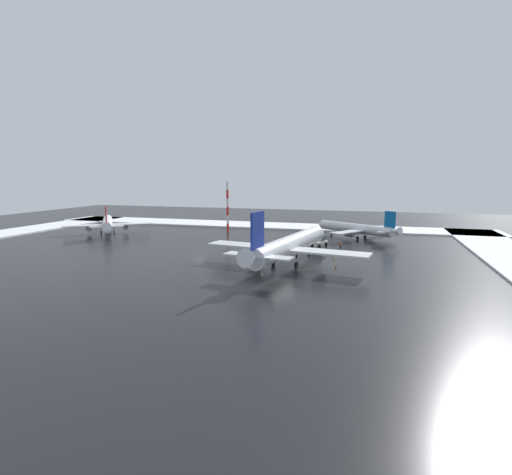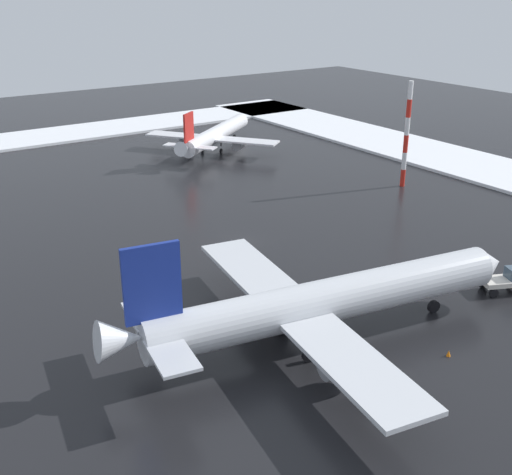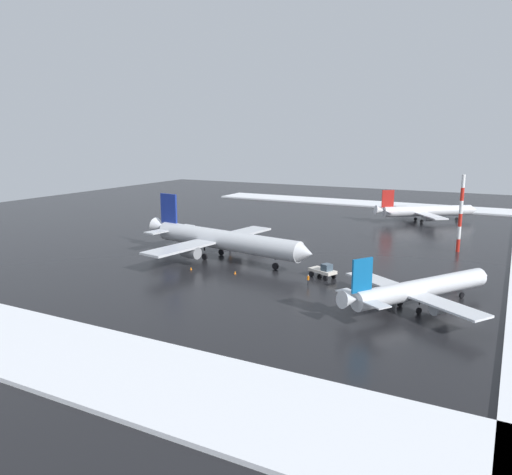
{
  "view_description": "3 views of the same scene",
  "coord_description": "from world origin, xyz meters",
  "px_view_note": "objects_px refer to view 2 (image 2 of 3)",
  "views": [
    {
      "loc": [
        -38.51,
        82.47,
        17.27
      ],
      "look_at": [
        -15.84,
        6.74,
        5.01
      ],
      "focal_mm": 28.0,
      "sensor_mm": 36.0,
      "label": 1
    },
    {
      "loc": [
        -59.24,
        38.41,
        28.99
      ],
      "look_at": [
        -5.45,
        1.66,
        2.73
      ],
      "focal_mm": 45.0,
      "sensor_mm": 36.0,
      "label": 2
    },
    {
      "loc": [
        -101.51,
        -41.7,
        23.1
      ],
      "look_at": [
        -10.09,
        6.23,
        2.01
      ],
      "focal_mm": 35.0,
      "sensor_mm": 36.0,
      "label": 3
    }
  ],
  "objects_px": {
    "pushback_tug": "(507,280)",
    "ground_crew_by_nose_gear": "(266,310)",
    "antenna_mast": "(406,135)",
    "traffic_cone_mid_line": "(449,353)",
    "airplane_parked_starboard": "(215,135)",
    "traffic_cone_near_nose": "(389,394)",
    "airplane_far_rear": "(320,302)"
  },
  "relations": [
    {
      "from": "pushback_tug",
      "to": "antenna_mast",
      "type": "relative_size",
      "value": 0.33
    },
    {
      "from": "pushback_tug",
      "to": "antenna_mast",
      "type": "distance_m",
      "value": 36.0
    },
    {
      "from": "airplane_parked_starboard",
      "to": "traffic_cone_near_nose",
      "type": "relative_size",
      "value": 46.38
    },
    {
      "from": "traffic_cone_near_nose",
      "to": "pushback_tug",
      "type": "bearing_deg",
      "value": -74.88
    },
    {
      "from": "pushback_tug",
      "to": "traffic_cone_near_nose",
      "type": "bearing_deg",
      "value": -141.1
    },
    {
      "from": "airplane_far_rear",
      "to": "antenna_mast",
      "type": "xyz_separation_m",
      "value": [
        27.63,
        -39.1,
        4.0
      ]
    },
    {
      "from": "pushback_tug",
      "to": "airplane_far_rear",
      "type": "bearing_deg",
      "value": -164.44
    },
    {
      "from": "pushback_tug",
      "to": "traffic_cone_mid_line",
      "type": "xyz_separation_m",
      "value": [
        -4.77,
        14.16,
        -1.01
      ]
    },
    {
      "from": "antenna_mast",
      "to": "pushback_tug",
      "type": "bearing_deg",
      "value": 150.3
    },
    {
      "from": "traffic_cone_near_nose",
      "to": "traffic_cone_mid_line",
      "type": "xyz_separation_m",
      "value": [
        1.28,
        -8.21,
        0.0
      ]
    },
    {
      "from": "airplane_far_rear",
      "to": "airplane_parked_starboard",
      "type": "relative_size",
      "value": 1.52
    },
    {
      "from": "pushback_tug",
      "to": "traffic_cone_near_nose",
      "type": "height_order",
      "value": "pushback_tug"
    },
    {
      "from": "pushback_tug",
      "to": "ground_crew_by_nose_gear",
      "type": "xyz_separation_m",
      "value": [
        8.79,
        23.16,
        -0.31
      ]
    },
    {
      "from": "airplane_parked_starboard",
      "to": "ground_crew_by_nose_gear",
      "type": "relative_size",
      "value": 14.92
    },
    {
      "from": "ground_crew_by_nose_gear",
      "to": "antenna_mast",
      "type": "xyz_separation_m",
      "value": [
        21.96,
        -40.7,
        6.85
      ]
    },
    {
      "from": "ground_crew_by_nose_gear",
      "to": "pushback_tug",
      "type": "bearing_deg",
      "value": -12.47
    },
    {
      "from": "airplane_parked_starboard",
      "to": "ground_crew_by_nose_gear",
      "type": "bearing_deg",
      "value": -153.03
    },
    {
      "from": "airplane_parked_starboard",
      "to": "traffic_cone_near_nose",
      "type": "bearing_deg",
      "value": -147.48
    },
    {
      "from": "airplane_parked_starboard",
      "to": "ground_crew_by_nose_gear",
      "type": "distance_m",
      "value": 63.38
    },
    {
      "from": "pushback_tug",
      "to": "antenna_mast",
      "type": "height_order",
      "value": "antenna_mast"
    },
    {
      "from": "airplane_parked_starboard",
      "to": "antenna_mast",
      "type": "relative_size",
      "value": 1.63
    },
    {
      "from": "antenna_mast",
      "to": "traffic_cone_mid_line",
      "type": "distance_m",
      "value": 48.2
    },
    {
      "from": "airplane_parked_starboard",
      "to": "antenna_mast",
      "type": "height_order",
      "value": "antenna_mast"
    },
    {
      "from": "airplane_far_rear",
      "to": "traffic_cone_near_nose",
      "type": "distance_m",
      "value": 9.85
    },
    {
      "from": "antenna_mast",
      "to": "traffic_cone_mid_line",
      "type": "height_order",
      "value": "antenna_mast"
    },
    {
      "from": "antenna_mast",
      "to": "traffic_cone_near_nose",
      "type": "xyz_separation_m",
      "value": [
        -36.79,
        39.91,
        -7.54
      ]
    },
    {
      "from": "ground_crew_by_nose_gear",
      "to": "traffic_cone_mid_line",
      "type": "bearing_deg",
      "value": -48.11
    },
    {
      "from": "pushback_tug",
      "to": "airplane_parked_starboard",
      "type": "bearing_deg",
      "value": 109.03
    },
    {
      "from": "airplane_parked_starboard",
      "to": "traffic_cone_mid_line",
      "type": "distance_m",
      "value": 72.82
    },
    {
      "from": "ground_crew_by_nose_gear",
      "to": "traffic_cone_near_nose",
      "type": "distance_m",
      "value": 14.87
    },
    {
      "from": "pushback_tug",
      "to": "traffic_cone_mid_line",
      "type": "relative_size",
      "value": 9.27
    },
    {
      "from": "traffic_cone_mid_line",
      "to": "antenna_mast",
      "type": "bearing_deg",
      "value": -41.75
    }
  ]
}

